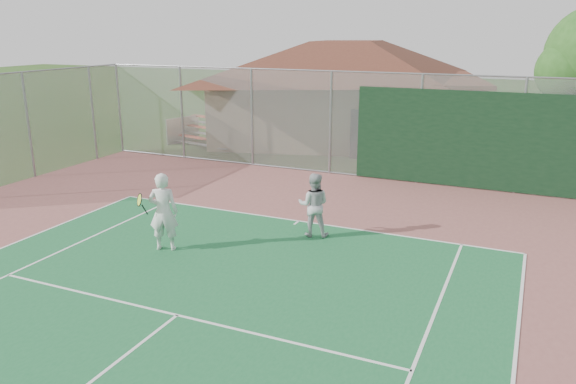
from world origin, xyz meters
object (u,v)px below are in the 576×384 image
at_px(bleachers, 210,131).
at_px(player_white_front, 163,212).
at_px(clubhouse, 347,81).
at_px(player_grey_back, 314,206).

bearing_deg(bleachers, player_white_front, -48.03).
xyz_separation_m(bleachers, player_white_front, (5.43, -10.79, 0.31)).
xyz_separation_m(clubhouse, player_white_front, (0.48, -14.38, -1.72)).
xyz_separation_m(bleachers, player_grey_back, (8.18, -8.59, 0.19)).
relative_size(clubhouse, player_white_front, 7.60).
relative_size(clubhouse, player_grey_back, 8.76).
distance_m(bleachers, player_grey_back, 11.86).
bearing_deg(bleachers, clubhouse, 51.28).
bearing_deg(clubhouse, player_white_front, -102.94).
height_order(clubhouse, player_grey_back, clubhouse).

